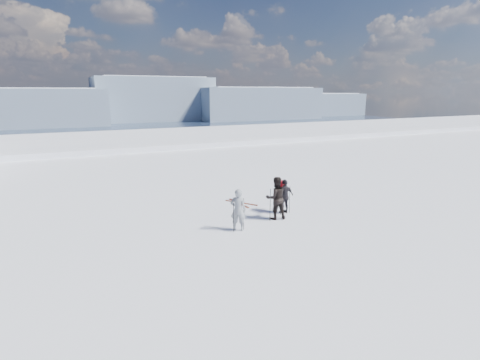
% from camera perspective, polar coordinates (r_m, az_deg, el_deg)
% --- Properties ---
extents(lake_basin, '(820.00, 820.00, 71.62)m').
position_cam_1_polar(lake_basin, '(42.69, -13.87, -2.88)').
color(lake_basin, white).
rests_on(lake_basin, ground).
extents(far_mountain_range, '(770.00, 110.00, 53.00)m').
position_cam_1_polar(far_mountain_range, '(466.76, -21.36, 10.91)').
color(far_mountain_range, slate).
rests_on(far_mountain_range, ground).
extents(skier_grey, '(0.70, 0.65, 1.61)m').
position_cam_1_polar(skier_grey, '(14.05, -0.30, -4.56)').
color(skier_grey, gray).
rests_on(skier_grey, ground).
extents(skier_dark, '(0.97, 0.82, 1.78)m').
position_cam_1_polar(skier_dark, '(15.36, 5.48, -2.75)').
color(skier_dark, black).
rests_on(skier_dark, ground).
extents(skier_pack, '(0.91, 0.45, 1.50)m').
position_cam_1_polar(skier_pack, '(16.15, 6.83, -2.49)').
color(skier_pack, black).
rests_on(skier_pack, ground).
extents(backpack, '(0.34, 0.21, 0.49)m').
position_cam_1_polar(backpack, '(16.10, 6.38, 1.12)').
color(backpack, red).
rests_on(backpack, skier_pack).
extents(ski_poles, '(3.16, 1.06, 1.35)m').
position_cam_1_polar(ski_poles, '(15.16, 4.33, -3.98)').
color(ski_poles, black).
rests_on(ski_poles, ground).
extents(skis_loose, '(1.07, 1.70, 0.03)m').
position_cam_1_polar(skis_loose, '(17.63, 0.01, -3.52)').
color(skis_loose, black).
rests_on(skis_loose, ground).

